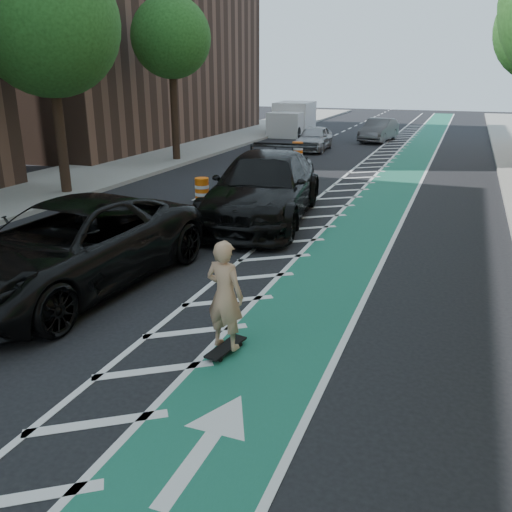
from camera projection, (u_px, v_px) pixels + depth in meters
The scene contains 18 objects.
ground at pixel (123, 318), 9.96m from camera, with size 120.00×120.00×0.00m, color black.
bike_lane at pixel (375, 209), 17.78m from camera, with size 2.00×90.00×0.01m, color #1B5F40.
buffer_strip at pixel (331, 206), 18.29m from camera, with size 1.40×90.00×0.01m, color silver.
sidewalk_left at pixel (66, 181), 21.99m from camera, with size 5.00×90.00×0.15m, color gray.
curb_right at pixel (510, 219), 16.39m from camera, with size 0.12×90.00×0.16m, color gray.
curb_left at pixel (117, 185), 21.16m from camera, with size 0.12×90.00×0.16m, color gray.
tree_l_c at pixel (45, 24), 17.84m from camera, with size 4.20×4.20×7.90m.
tree_l_d at pixel (167, 37), 24.90m from camera, with size 4.20×4.20×7.90m.
skateboard at pixel (226, 347), 8.72m from camera, with size 0.40×0.91×0.12m.
skateboarder at pixel (225, 295), 8.42m from camera, with size 0.65×0.43×1.78m, color tan.
suv_near at pixel (70, 247), 11.11m from camera, with size 2.99×6.49×1.80m, color black.
suv_far at pixel (264, 188), 16.27m from camera, with size 2.77×6.81×1.98m, color black.
car_silver at pixel (314, 138), 30.78m from camera, with size 1.63×4.05×1.38m, color #9B9CA1.
car_grey at pixel (379, 130), 34.77m from camera, with size 1.52×4.35×1.43m, color #58595D.
box_truck at pixel (292, 120), 38.49m from camera, with size 2.61×5.40×2.20m.
barrel_a at pixel (202, 190), 18.74m from camera, with size 0.61×0.61×0.83m.
barrel_b at pixel (235, 188), 18.82m from camera, with size 0.70×0.70×0.96m.
barrel_c at pixel (297, 152), 27.42m from camera, with size 0.68×0.68×0.93m.
Camera 1 is at (5.53, -7.58, 4.32)m, focal length 38.00 mm.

